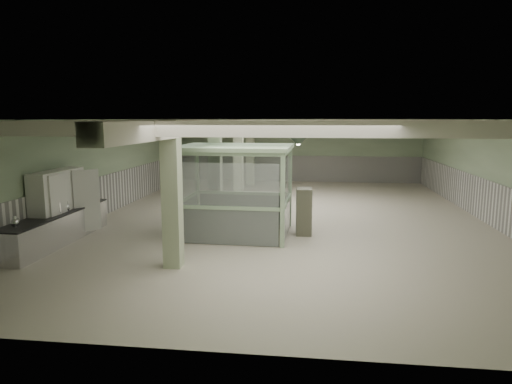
# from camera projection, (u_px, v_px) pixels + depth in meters

# --- Properties ---
(floor) EXTENTS (20.00, 20.00, 0.00)m
(floor) POSITION_uv_depth(u_px,v_px,m) (288.00, 218.00, 16.88)
(floor) COLOR beige
(floor) RESTS_ON ground
(ceiling) EXTENTS (14.00, 20.00, 0.02)m
(ceiling) POSITION_uv_depth(u_px,v_px,m) (289.00, 119.00, 16.31)
(ceiling) COLOR beige
(ceiling) RESTS_ON wall_back
(wall_back) EXTENTS (14.00, 0.02, 3.60)m
(wall_back) POSITION_uv_depth(u_px,v_px,m) (298.00, 151.00, 26.39)
(wall_back) COLOR #A5BF98
(wall_back) RESTS_ON floor
(wall_front) EXTENTS (14.00, 0.02, 3.60)m
(wall_front) POSITION_uv_depth(u_px,v_px,m) (253.00, 242.00, 6.80)
(wall_front) COLOR #A5BF98
(wall_front) RESTS_ON floor
(wall_left) EXTENTS (0.02, 20.00, 3.60)m
(wall_left) POSITION_uv_depth(u_px,v_px,m) (106.00, 167.00, 17.45)
(wall_left) COLOR #A5BF98
(wall_left) RESTS_ON floor
(wall_right) EXTENTS (0.02, 20.00, 3.60)m
(wall_right) POSITION_uv_depth(u_px,v_px,m) (491.00, 172.00, 15.75)
(wall_right) COLOR #A5BF98
(wall_right) RESTS_ON floor
(wainscot_left) EXTENTS (0.05, 19.90, 1.50)m
(wainscot_left) POSITION_uv_depth(u_px,v_px,m) (108.00, 194.00, 17.61)
(wainscot_left) COLOR white
(wainscot_left) RESTS_ON floor
(wainscot_right) EXTENTS (0.05, 19.90, 1.50)m
(wainscot_right) POSITION_uv_depth(u_px,v_px,m) (488.00, 202.00, 15.92)
(wainscot_right) COLOR white
(wainscot_right) RESTS_ON floor
(wainscot_back) EXTENTS (13.90, 0.05, 1.50)m
(wainscot_back) POSITION_uv_depth(u_px,v_px,m) (297.00, 169.00, 26.54)
(wainscot_back) COLOR white
(wainscot_back) RESTS_ON floor
(girder) EXTENTS (0.45, 19.90, 0.40)m
(girder) POSITION_uv_depth(u_px,v_px,m) (221.00, 125.00, 16.65)
(girder) COLOR silver
(girder) RESTS_ON ceiling
(beam_a) EXTENTS (13.90, 0.35, 0.32)m
(beam_a) POSITION_uv_depth(u_px,v_px,m) (269.00, 129.00, 8.99)
(beam_a) COLOR silver
(beam_a) RESTS_ON ceiling
(beam_b) EXTENTS (13.90, 0.35, 0.32)m
(beam_b) POSITION_uv_depth(u_px,v_px,m) (279.00, 127.00, 11.44)
(beam_b) COLOR silver
(beam_b) RESTS_ON ceiling
(beam_c) EXTENTS (13.90, 0.35, 0.32)m
(beam_c) POSITION_uv_depth(u_px,v_px,m) (285.00, 125.00, 13.89)
(beam_c) COLOR silver
(beam_c) RESTS_ON ceiling
(beam_d) EXTENTS (13.90, 0.35, 0.32)m
(beam_d) POSITION_uv_depth(u_px,v_px,m) (289.00, 124.00, 16.34)
(beam_d) COLOR silver
(beam_d) RESTS_ON ceiling
(beam_e) EXTENTS (13.90, 0.35, 0.32)m
(beam_e) POSITION_uv_depth(u_px,v_px,m) (292.00, 124.00, 18.79)
(beam_e) COLOR silver
(beam_e) RESTS_ON ceiling
(beam_f) EXTENTS (13.90, 0.35, 0.32)m
(beam_f) POSITION_uv_depth(u_px,v_px,m) (295.00, 123.00, 21.24)
(beam_f) COLOR silver
(beam_f) RESTS_ON ceiling
(beam_g) EXTENTS (13.90, 0.35, 0.32)m
(beam_g) POSITION_uv_depth(u_px,v_px,m) (297.00, 123.00, 23.69)
(beam_g) COLOR silver
(beam_g) RESTS_ON ceiling
(column_a) EXTENTS (0.42, 0.42, 3.60)m
(column_a) POSITION_uv_depth(u_px,v_px,m) (172.00, 195.00, 11.02)
(column_a) COLOR #B5C49E
(column_a) RESTS_ON floor
(column_b) EXTENTS (0.42, 0.42, 3.60)m
(column_b) POSITION_uv_depth(u_px,v_px,m) (215.00, 171.00, 15.92)
(column_b) COLOR #B5C49E
(column_b) RESTS_ON floor
(column_c) EXTENTS (0.42, 0.42, 3.60)m
(column_c) POSITION_uv_depth(u_px,v_px,m) (238.00, 159.00, 20.82)
(column_c) COLOR #B5C49E
(column_c) RESTS_ON floor
(column_d) EXTENTS (0.42, 0.42, 3.60)m
(column_d) POSITION_uv_depth(u_px,v_px,m) (250.00, 153.00, 24.74)
(column_d) COLOR #B5C49E
(column_d) RESTS_ON floor
(pendant_front) EXTENTS (0.44, 0.44, 0.22)m
(pendant_front) POSITION_uv_depth(u_px,v_px,m) (298.00, 142.00, 11.44)
(pendant_front) COLOR #2E3E30
(pendant_front) RESTS_ON ceiling
(pendant_mid) EXTENTS (0.44, 0.44, 0.22)m
(pendant_mid) POSITION_uv_depth(u_px,v_px,m) (303.00, 134.00, 16.83)
(pendant_mid) COLOR #2E3E30
(pendant_mid) RESTS_ON ceiling
(pendant_back) EXTENTS (0.44, 0.44, 0.22)m
(pendant_back) POSITION_uv_depth(u_px,v_px,m) (305.00, 131.00, 21.73)
(pendant_back) COLOR #2E3E30
(pendant_back) RESTS_ON ceiling
(prep_counter) EXTENTS (0.84, 4.80, 0.91)m
(prep_counter) POSITION_uv_depth(u_px,v_px,m) (58.00, 228.00, 13.39)
(prep_counter) COLOR silver
(prep_counter) RESTS_ON floor
(pitcher_near) EXTENTS (0.21, 0.24, 0.29)m
(pitcher_near) POSITION_uv_depth(u_px,v_px,m) (15.00, 222.00, 11.55)
(pitcher_near) COLOR silver
(pitcher_near) RESTS_ON prep_counter
(pitcher_far) EXTENTS (0.26, 0.28, 0.29)m
(pitcher_far) POSITION_uv_depth(u_px,v_px,m) (66.00, 207.00, 13.53)
(pitcher_far) COLOR silver
(pitcher_far) RESTS_ON prep_counter
(veg_colander) EXTENTS (0.41, 0.41, 0.18)m
(veg_colander) POSITION_uv_depth(u_px,v_px,m) (53.00, 211.00, 13.10)
(veg_colander) COLOR #444349
(veg_colander) RESTS_ON prep_counter
(orange_bowl) EXTENTS (0.29, 0.29, 0.10)m
(orange_bowl) POSITION_uv_depth(u_px,v_px,m) (46.00, 214.00, 12.93)
(orange_bowl) COLOR #B2B2B7
(orange_bowl) RESTS_ON prep_counter
(walkin_cooler) EXTENTS (0.99, 2.22, 2.04)m
(walkin_cooler) POSITION_uv_depth(u_px,v_px,m) (59.00, 207.00, 13.61)
(walkin_cooler) COLOR white
(walkin_cooler) RESTS_ON floor
(guard_booth) EXTENTS (3.55, 3.03, 2.81)m
(guard_booth) POSITION_uv_depth(u_px,v_px,m) (235.00, 175.00, 14.22)
(guard_booth) COLOR #A2C39C
(guard_booth) RESTS_ON floor
(filing_cabinet) EXTENTS (0.52, 0.71, 1.47)m
(filing_cabinet) POSITION_uv_depth(u_px,v_px,m) (304.00, 211.00, 14.36)
(filing_cabinet) COLOR #5C5C4D
(filing_cabinet) RESTS_ON floor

